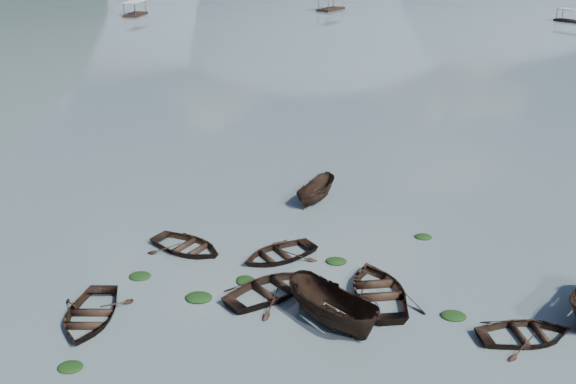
# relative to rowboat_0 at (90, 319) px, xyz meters

# --- Properties ---
(ground_plane) EXTENTS (2400.00, 2400.00, 0.00)m
(ground_plane) POSITION_rel_rowboat_0_xyz_m (7.38, -1.91, 0.00)
(ground_plane) COLOR #506064
(rowboat_0) EXTENTS (3.52, 4.65, 0.91)m
(rowboat_0) POSITION_rel_rowboat_0_xyz_m (0.00, 0.00, 0.00)
(rowboat_0) COLOR black
(rowboat_0) RESTS_ON ground
(rowboat_1) EXTENTS (5.43, 5.43, 0.93)m
(rowboat_1) POSITION_rel_rowboat_0_xyz_m (7.36, 2.76, 0.00)
(rowboat_1) COLOR black
(rowboat_1) RESTS_ON ground
(rowboat_2) EXTENTS (4.86, 4.80, 1.92)m
(rowboat_2) POSITION_rel_rowboat_0_xyz_m (10.25, 0.73, 0.00)
(rowboat_2) COLOR black
(rowboat_2) RESTS_ON ground
(rowboat_3) EXTENTS (4.45, 5.50, 1.01)m
(rowboat_3) POSITION_rel_rowboat_0_xyz_m (12.23, 3.09, 0.00)
(rowboat_3) COLOR black
(rowboat_3) RESTS_ON ground
(rowboat_4) EXTENTS (4.53, 3.69, 0.82)m
(rowboat_4) POSITION_rel_rowboat_0_xyz_m (18.06, 0.52, 0.00)
(rowboat_4) COLOR black
(rowboat_4) RESTS_ON ground
(rowboat_6) EXTENTS (5.03, 4.50, 0.86)m
(rowboat_6) POSITION_rel_rowboat_0_xyz_m (2.52, 6.57, 0.00)
(rowboat_6) COLOR black
(rowboat_6) RESTS_ON ground
(rowboat_7) EXTENTS (4.98, 4.80, 0.84)m
(rowboat_7) POSITION_rel_rowboat_0_xyz_m (7.30, 6.28, 0.00)
(rowboat_7) COLOR black
(rowboat_7) RESTS_ON ground
(rowboat_8) EXTENTS (2.83, 4.08, 1.48)m
(rowboat_8) POSITION_rel_rowboat_0_xyz_m (8.66, 13.71, 0.00)
(rowboat_8) COLOR black
(rowboat_8) RESTS_ON ground
(weed_clump_0) EXTENTS (0.99, 0.81, 0.22)m
(weed_clump_0) POSITION_rel_rowboat_0_xyz_m (0.52, -3.22, 0.00)
(weed_clump_0) COLOR black
(weed_clump_0) RESTS_ON ground
(weed_clump_1) EXTENTS (0.99, 0.79, 0.22)m
(weed_clump_1) POSITION_rel_rowboat_0_xyz_m (6.10, 3.71, 0.00)
(weed_clump_1) COLOR black
(weed_clump_1) RESTS_ON ground
(weed_clump_2) EXTENTS (1.22, 0.98, 0.26)m
(weed_clump_2) POSITION_rel_rowboat_0_xyz_m (4.21, 2.07, 0.00)
(weed_clump_2) COLOR black
(weed_clump_2) RESTS_ON ground
(weed_clump_3) EXTENTS (0.92, 0.78, 0.21)m
(weed_clump_3) POSITION_rel_rowboat_0_xyz_m (14.75, 9.33, 0.00)
(weed_clump_3) COLOR black
(weed_clump_3) RESTS_ON ground
(weed_clump_4) EXTENTS (1.10, 0.87, 0.23)m
(weed_clump_4) POSITION_rel_rowboat_0_xyz_m (15.36, 1.81, 0.00)
(weed_clump_4) COLOR black
(weed_clump_4) RESTS_ON ground
(weed_clump_5) EXTENTS (1.07, 0.86, 0.23)m
(weed_clump_5) POSITION_rel_rowboat_0_xyz_m (0.98, 3.66, 0.00)
(weed_clump_5) COLOR black
(weed_clump_5) RESTS_ON ground
(weed_clump_6) EXTENTS (0.82, 0.68, 0.17)m
(weed_clump_6) POSITION_rel_rowboat_0_xyz_m (5.98, 3.95, 0.00)
(weed_clump_6) COLOR black
(weed_clump_6) RESTS_ON ground
(weed_clump_7) EXTENTS (1.04, 0.83, 0.23)m
(weed_clump_7) POSITION_rel_rowboat_0_xyz_m (10.21, 6.10, 0.00)
(weed_clump_7) COLOR black
(weed_clump_7) RESTS_ON ground
(pontoon_left) EXTENTS (2.84, 6.45, 2.45)m
(pontoon_left) POSITION_rel_rowboat_0_xyz_m (-30.35, 96.88, 0.00)
(pontoon_left) COLOR black
(pontoon_left) RESTS_ON ground
(pontoon_centre) EXTENTS (5.59, 7.25, 2.58)m
(pontoon_centre) POSITION_rel_rowboat_0_xyz_m (5.41, 108.59, 0.00)
(pontoon_centre) COLOR black
(pontoon_centre) RESTS_ON ground
(pontoon_right) EXTENTS (5.08, 5.43, 2.02)m
(pontoon_right) POSITION_rel_rowboat_0_xyz_m (47.53, 96.55, 0.00)
(pontoon_right) COLOR black
(pontoon_right) RESTS_ON ground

